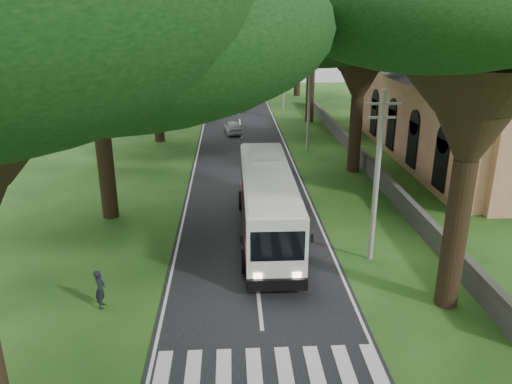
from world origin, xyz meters
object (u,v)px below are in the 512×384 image
object	(u,v)px
church	(482,100)
pole_near	(377,175)
pole_mid	(309,101)
coach_bus	(267,201)
distant_car_a	(233,127)
pole_far	(284,74)
distant_car_b	(217,101)
pedestrian	(100,289)

from	to	relation	value
church	pole_near	xyz separation A→B (m)	(-12.36, -15.55, -0.73)
pole_mid	coach_bus	bearing A→B (deg)	-105.46
coach_bus	distant_car_a	distance (m)	23.69
church	pole_mid	xyz separation A→B (m)	(-12.36, 4.45, -0.73)
church	pole_mid	world-z (taller)	church
pole_near	pole_far	size ratio (longest dim) A/B	1.00
pole_far	pole_near	bearing A→B (deg)	-90.00
church	coach_bus	size ratio (longest dim) A/B	1.99
church	distant_car_b	world-z (taller)	church
pedestrian	church	bearing A→B (deg)	-54.04
pole_mid	distant_car_a	bearing A→B (deg)	133.60
distant_car_a	pole_mid	bearing A→B (deg)	124.91
pole_near	pole_mid	world-z (taller)	same
pole_mid	distant_car_a	size ratio (longest dim) A/B	2.22
church	pole_near	size ratio (longest dim) A/B	3.00
pole_far	distant_car_b	xyz separation A→B (m)	(-8.08, 1.57, -3.46)
church	distant_car_b	bearing A→B (deg)	128.15
pole_near	distant_car_a	world-z (taller)	pole_near
coach_bus	distant_car_b	bearing A→B (deg)	95.30
pole_mid	pedestrian	bearing A→B (deg)	-116.62
pole_near	distant_car_a	bearing A→B (deg)	103.32
pole_mid	coach_bus	distance (m)	17.77
church	pedestrian	distance (m)	31.03
pole_far	distant_car_a	size ratio (longest dim) A/B	2.22
church	distant_car_b	xyz separation A→B (m)	(-20.44, 26.02, -4.19)
pole_far	coach_bus	bearing A→B (deg)	-97.24
church	pedestrian	bearing A→B (deg)	-141.73
pole_mid	pole_far	world-z (taller)	same
pole_near	coach_bus	world-z (taller)	pole_near
pole_near	pole_far	distance (m)	40.00
church	coach_bus	world-z (taller)	church
distant_car_b	coach_bus	bearing A→B (deg)	-97.22
pole_far	pedestrian	size ratio (longest dim) A/B	4.97
pole_near	distant_car_b	world-z (taller)	pole_near
pole_near	church	bearing A→B (deg)	51.50
coach_bus	pole_mid	bearing A→B (deg)	74.83
coach_bus	pedestrian	xyz separation A→B (m)	(-7.08, -6.51, -1.11)
pole_far	coach_bus	xyz separation A→B (m)	(-4.70, -36.99, -2.27)
church	pedestrian	size ratio (longest dim) A/B	14.92
pole_near	coach_bus	xyz separation A→B (m)	(-4.70, 3.01, -2.27)
distant_car_b	pedestrian	bearing A→B (deg)	-106.92
pole_far	distant_car_a	world-z (taller)	pole_far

